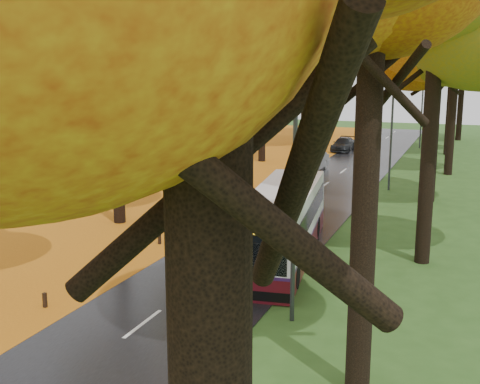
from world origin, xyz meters
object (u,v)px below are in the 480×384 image
Objects in this scene: car_silver at (311,162)px; car_dark at (343,144)px; car_white at (282,179)px; streetlamp_far at (420,100)px; streetlamp_mid at (388,117)px; streetlamp_near at (286,172)px; bus at (282,222)px.

car_silver reaches higher than car_dark.
car_white is at bearing -88.09° from car_silver.
car_dark is at bearing 92.83° from car_silver.
streetlamp_far reaches higher than car_silver.
streetlamp_far is 2.21× the size of car_white.
streetlamp_near is at bearing -90.00° from streetlamp_mid.
streetlamp_near and streetlamp_mid have the same top height.
car_white is at bearing 107.57° from streetlamp_near.
streetlamp_far is 8.92m from car_dark.
streetlamp_far reaches higher than car_dark.
streetlamp_mid is 1.00× the size of streetlamp_far.
streetlamp_mid reaches higher than car_silver.
streetlamp_mid is at bearing -0.93° from car_white.
car_dark is at bearing 70.56° from car_white.
car_dark is (-6.30, 39.15, -4.05)m from streetlamp_near.
streetlamp_mid is 18.71m from car_dark.
streetlamp_far is 0.74× the size of bus.
streetlamp_near is 22.00m from streetlamp_mid.
car_dark is (-6.30, -4.85, -4.05)m from streetlamp_far.
car_white is 19.26m from car_dark.
car_silver is at bearing 141.21° from streetlamp_mid.
streetlamp_far is 1.78× the size of car_silver.
car_dark is at bearing 89.48° from bus.
car_white is at bearing -161.49° from streetlamp_mid.
streetlamp_near is 21.26m from car_white.
streetlamp_far is (0.00, 22.00, 0.00)m from streetlamp_mid.
car_white is at bearing -88.88° from car_dark.
car_silver is at bearing -88.54° from car_dark.
car_dark is (-6.30, 17.15, -4.05)m from streetlamp_mid.
streetlamp_far reaches higher than bus.
bus is at bearing -93.01° from streetlamp_far.
car_white is (-6.30, -24.11, -4.06)m from streetlamp_far.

